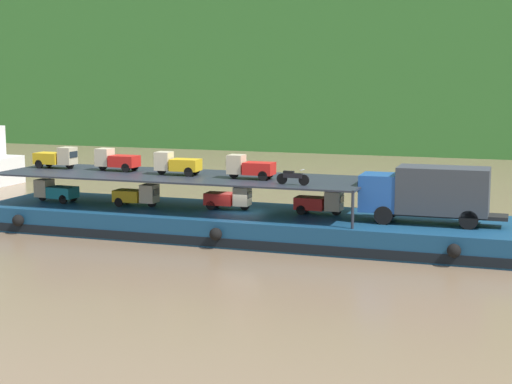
# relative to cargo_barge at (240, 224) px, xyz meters

# --- Properties ---
(ground_plane) EXTENTS (400.00, 400.00, 0.00)m
(ground_plane) POSITION_rel_cargo_barge_xyz_m (0.00, 0.02, -0.75)
(ground_plane) COLOR #7F664C
(hillside_far_bank) EXTENTS (135.48, 29.41, 29.59)m
(hillside_far_bank) POSITION_rel_cargo_barge_xyz_m (0.00, 64.14, 15.92)
(hillside_far_bank) COLOR #33702D
(hillside_far_bank) RESTS_ON ground
(cargo_barge) EXTENTS (31.84, 7.82, 1.50)m
(cargo_barge) POSITION_rel_cargo_barge_xyz_m (0.00, 0.00, 0.00)
(cargo_barge) COLOR navy
(cargo_barge) RESTS_ON ground
(covered_lorry) EXTENTS (7.89, 2.42, 3.10)m
(covered_lorry) POSITION_rel_cargo_barge_xyz_m (10.94, -0.32, 2.45)
(covered_lorry) COLOR #1E4C99
(covered_lorry) RESTS_ON cargo_barge
(cargo_rack) EXTENTS (22.64, 6.46, 2.00)m
(cargo_rack) POSITION_rel_cargo_barge_xyz_m (-3.80, 0.02, 2.69)
(cargo_rack) COLOR #232833
(cargo_rack) RESTS_ON cargo_barge
(mini_truck_lower_stern) EXTENTS (2.80, 1.30, 1.38)m
(mini_truck_lower_stern) POSITION_rel_cargo_barge_xyz_m (-12.33, -0.40, 1.44)
(mini_truck_lower_stern) COLOR teal
(mini_truck_lower_stern) RESTS_ON cargo_barge
(mini_truck_lower_aft) EXTENTS (2.74, 1.20, 1.38)m
(mini_truck_lower_aft) POSITION_rel_cargo_barge_xyz_m (-6.59, -0.32, 1.44)
(mini_truck_lower_aft) COLOR gold
(mini_truck_lower_aft) RESTS_ON cargo_barge
(mini_truck_lower_mid) EXTENTS (2.79, 1.29, 1.38)m
(mini_truck_lower_mid) POSITION_rel_cargo_barge_xyz_m (-0.87, 0.45, 1.44)
(mini_truck_lower_mid) COLOR red
(mini_truck_lower_mid) RESTS_ON cargo_barge
(mini_truck_lower_fore) EXTENTS (2.75, 1.22, 1.38)m
(mini_truck_lower_fore) POSITION_rel_cargo_barge_xyz_m (4.69, 0.59, 1.44)
(mini_truck_lower_fore) COLOR red
(mini_truck_lower_fore) RESTS_ON cargo_barge
(mini_truck_upper_stern) EXTENTS (2.77, 1.26, 1.38)m
(mini_truck_upper_stern) POSITION_rel_cargo_barge_xyz_m (-12.84, 0.66, 3.44)
(mini_truck_upper_stern) COLOR gold
(mini_truck_upper_stern) RESTS_ON cargo_rack
(mini_truck_upper_mid) EXTENTS (2.76, 1.24, 1.38)m
(mini_truck_upper_mid) POSITION_rel_cargo_barge_xyz_m (-8.50, 0.66, 3.44)
(mini_truck_upper_mid) COLOR red
(mini_truck_upper_mid) RESTS_ON cargo_rack
(mini_truck_upper_fore) EXTENTS (2.78, 1.27, 1.38)m
(mini_truck_upper_fore) POSITION_rel_cargo_barge_xyz_m (-4.02, -0.05, 3.44)
(mini_truck_upper_fore) COLOR gold
(mini_truck_upper_fore) RESTS_ON cargo_rack
(mini_truck_upper_bow) EXTENTS (2.75, 1.22, 1.38)m
(mini_truck_upper_bow) POSITION_rel_cargo_barge_xyz_m (0.74, -0.32, 3.44)
(mini_truck_upper_bow) COLOR red
(mini_truck_upper_bow) RESTS_ON cargo_rack
(motorcycle_upper_port) EXTENTS (1.90, 0.55, 0.87)m
(motorcycle_upper_port) POSITION_rel_cargo_barge_xyz_m (3.79, -1.91, 3.18)
(motorcycle_upper_port) COLOR black
(motorcycle_upper_port) RESTS_ON cargo_rack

